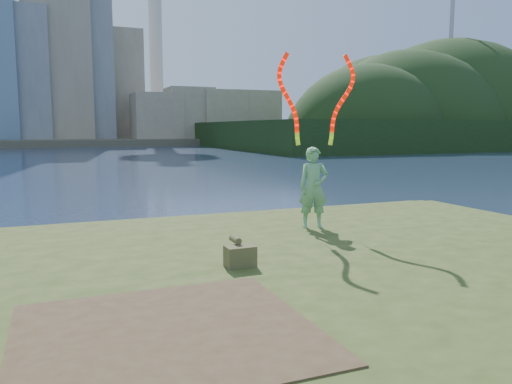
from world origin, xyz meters
name	(u,v)px	position (x,y,z in m)	size (l,w,h in m)	color
ground	(248,291)	(0.00, 0.00, 0.00)	(320.00, 320.00, 0.00)	#1A2742
grassy_knoll	(306,316)	(0.00, -2.30, 0.34)	(20.00, 18.00, 0.80)	#344217
dirt_patch	(166,332)	(-2.20, -3.20, 0.81)	(3.20, 3.00, 0.02)	#47331E
far_shore	(72,141)	(0.00, 95.00, 0.60)	(320.00, 40.00, 1.20)	#4E4939
wooded_hill	(444,145)	(59.57, 59.96, 0.16)	(78.00, 50.00, 63.00)	black
woman_with_ribbons	(314,166)	(2.11, 1.39, 2.19)	(2.03, 0.75, 4.18)	#137F23
canvas_bag	(240,255)	(-0.53, -1.00, 0.99)	(0.48, 0.55, 0.45)	#4E4529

